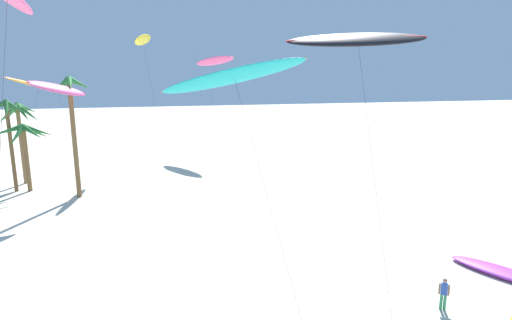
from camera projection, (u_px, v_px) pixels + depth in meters
palm_tree_1 at (8, 118)px, 39.04m from camera, size 3.41×3.31×8.97m
palm_tree_2 at (24, 136)px, 39.53m from camera, size 5.31×5.13×6.68m
palm_tree_3 at (19, 117)px, 42.14m from camera, size 4.00×4.82×8.51m
palm_tree_4 at (72, 106)px, 36.91m from camera, size 3.57×3.84×11.17m
flying_kite_0 at (214, 61)px, 58.44m from camera, size 5.49×10.43×14.17m
flying_kite_1 at (234, 76)px, 19.50m from camera, size 7.11×6.64×12.46m
flying_kite_2 at (358, 40)px, 19.49m from camera, size 7.10×4.50×13.55m
flying_kite_4 at (143, 40)px, 48.64m from camera, size 3.20×13.28×16.30m
flying_kite_6 at (39, 86)px, 43.08m from camera, size 5.30×10.36×11.37m
flying_kite_8 at (58, 89)px, 34.16m from camera, size 6.03×12.23×11.23m
grounded_kite_1 at (505, 273)px, 23.46m from camera, size 4.18×6.01×0.36m
person_near_left at (444, 293)px, 20.00m from camera, size 0.42×0.35×1.65m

